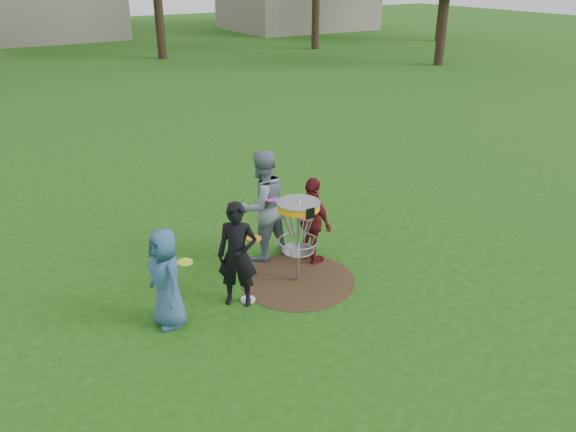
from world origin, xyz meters
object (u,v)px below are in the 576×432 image
player_black (238,255)px  player_maroon (312,221)px  player_blue (166,278)px  player_grey (262,206)px  disc_golf_basket (298,222)px

player_black → player_maroon: 1.69m
player_blue → player_grey: player_grey is taller
disc_golf_basket → player_black: bearing=-175.5°
player_maroon → player_blue: bearing=94.5°
player_grey → player_maroon: (0.62, -0.57, -0.20)m
player_black → player_blue: bearing=-145.4°
player_blue → disc_golf_basket: size_ratio=1.04×
player_black → disc_golf_basket: bearing=41.0°
player_grey → disc_golf_basket: size_ratio=1.36×
player_grey → player_blue: bearing=19.9°
disc_golf_basket → player_grey: bearing=94.7°
player_blue → disc_golf_basket: (2.12, 0.05, 0.31)m
player_blue → player_black: 1.06m
player_black → disc_golf_basket: player_black is taller
player_black → player_maroon: bearing=53.9°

